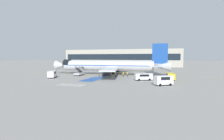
{
  "coord_description": "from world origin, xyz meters",
  "views": [
    {
      "loc": [
        20.72,
        -62.74,
        6.98
      ],
      "look_at": [
        0.85,
        -0.17,
        2.03
      ],
      "focal_mm": 28.0,
      "sensor_mm": 36.0,
      "label": 1
    }
  ],
  "objects": [
    {
      "name": "apron_stand_patch_blue",
      "position": [
        -1.45,
        -12.49,
        0.0
      ],
      "size": [
        4.59,
        12.48,
        0.01
      ],
      "primitive_type": "cube",
      "color": "#2856A8",
      "rests_on": "ground_plane"
    },
    {
      "name": "apron_walkway_bar_1",
      "position": [
        -3.85,
        -24.71,
        0.0
      ],
      "size": [
        0.44,
        3.6,
        0.01
      ],
      "primitive_type": "cube",
      "color": "silver",
      "rests_on": "ground_plane"
    },
    {
      "name": "service_van_0",
      "position": [
        -15.77,
        -13.73,
        1.38
      ],
      "size": [
        3.65,
        4.97,
        2.32
      ],
      "rotation": [
        0.0,
        0.0,
        0.41
      ],
      "color": "silver",
      "rests_on": "ground_plane"
    },
    {
      "name": "boarding_stairs_forward",
      "position": [
        -10.74,
        -4.34,
        0.98
      ],
      "size": [
        2.56,
        5.36,
        3.95
      ],
      "rotation": [
        0.0,
        0.0,
        0.08
      ],
      "color": "#ADB2BA",
      "rests_on": "ground_plane"
    },
    {
      "name": "service_van_3",
      "position": [
        21.68,
        -7.17,
        1.22
      ],
      "size": [
        2.68,
        5.72,
        2.02
      ],
      "rotation": [
        0.0,
        0.0,
        0.12
      ],
      "color": "yellow",
      "rests_on": "ground_plane"
    },
    {
      "name": "apron_walkway_bar_2",
      "position": [
        -2.65,
        -24.71,
        0.0
      ],
      "size": [
        0.44,
        3.6,
        0.01
      ],
      "primitive_type": "cube",
      "color": "silver",
      "rests_on": "ground_plane"
    },
    {
      "name": "ground_plane",
      "position": [
        0.0,
        0.0,
        0.0
      ],
      "size": [
        600.0,
        600.0,
        0.0
      ],
      "primitive_type": "plane",
      "color": "gray"
    },
    {
      "name": "ground_crew_0",
      "position": [
        11.67,
        -4.42,
        1.02
      ],
      "size": [
        0.41,
        0.49,
        1.77
      ],
      "rotation": [
        0.0,
        0.0,
        2.09
      ],
      "color": "#191E38",
      "rests_on": "ground_plane"
    },
    {
      "name": "service_van_1",
      "position": [
        14.07,
        -11.0,
        1.23
      ],
      "size": [
        5.45,
        3.87,
        2.05
      ],
      "rotation": [
        0.0,
        0.0,
        2.03
      ],
      "color": "silver",
      "rests_on": "ground_plane"
    },
    {
      "name": "airliner",
      "position": [
        -0.73,
        0.93,
        3.53
      ],
      "size": [
        45.46,
        36.73,
        11.79
      ],
      "rotation": [
        0.0,
        0.0,
        1.65
      ],
      "color": "silver",
      "rests_on": "ground_plane"
    },
    {
      "name": "ground_crew_2",
      "position": [
        3.84,
        -5.4,
        0.95
      ],
      "size": [
        0.47,
        0.33,
        1.65
      ],
      "rotation": [
        0.0,
        0.0,
        3.39
      ],
      "color": "#2D2D33",
      "rests_on": "ground_plane"
    },
    {
      "name": "ground_crew_3",
      "position": [
        7.34,
        -2.63,
        0.98
      ],
      "size": [
        0.32,
        0.47,
        1.7
      ],
      "rotation": [
        0.0,
        0.0,
        1.35
      ],
      "color": "#191E38",
      "rests_on": "ground_plane"
    },
    {
      "name": "fuel_tanker",
      "position": [
        7.32,
        25.14,
        1.73
      ],
      "size": [
        10.69,
        3.48,
        3.42
      ],
      "rotation": [
        0.0,
        0.0,
        -1.47
      ],
      "color": "#38383D",
      "rests_on": "ground_plane"
    },
    {
      "name": "ground_crew_1",
      "position": [
        6.12,
        -3.85,
        1.03
      ],
      "size": [
        0.48,
        0.36,
        1.78
      ],
      "rotation": [
        0.0,
        0.0,
        2.81
      ],
      "color": "#2D2D33",
      "rests_on": "ground_plane"
    },
    {
      "name": "apron_leadline_yellow",
      "position": [
        -1.45,
        0.88,
        0.0
      ],
      "size": [
        78.93,
        6.2,
        0.01
      ],
      "primitive_type": "cube",
      "rotation": [
        0.0,
        0.0,
        1.65
      ],
      "color": "gold",
      "rests_on": "ground_plane"
    },
    {
      "name": "apron_walkway_bar_3",
      "position": [
        -1.45,
        -24.71,
        0.0
      ],
      "size": [
        0.44,
        3.6,
        0.01
      ],
      "primitive_type": "cube",
      "color": "silver",
      "rests_on": "ground_plane"
    },
    {
      "name": "apron_walkway_bar_4",
      "position": [
        -0.25,
        -24.71,
        0.0
      ],
      "size": [
        0.44,
        3.6,
        0.01
      ],
      "primitive_type": "cube",
      "color": "silver",
      "rests_on": "ground_plane"
    },
    {
      "name": "apron_walkway_bar_0",
      "position": [
        -5.05,
        -24.71,
        0.0
      ],
      "size": [
        0.44,
        3.6,
        0.01
      ],
      "primitive_type": "cube",
      "color": "silver",
      "rests_on": "ground_plane"
    },
    {
      "name": "service_van_2",
      "position": [
        19.93,
        -18.73,
        1.43
      ],
      "size": [
        4.68,
        3.85,
        2.41
      ],
      "rotation": [
        0.0,
        0.0,
        5.27
      ],
      "color": "silver",
      "rests_on": "ground_plane"
    },
    {
      "name": "apron_walkway_bar_5",
      "position": [
        0.95,
        -24.71,
        0.0
      ],
      "size": [
        0.44,
        3.6,
        0.01
      ],
      "primitive_type": "cube",
      "color": "silver",
      "rests_on": "ground_plane"
    },
    {
      "name": "terminal_building",
      "position": [
        -13.73,
        67.67,
        6.29
      ],
      "size": [
        89.02,
        12.1,
        12.58
      ],
      "color": "#B2AD9E",
      "rests_on": "ground_plane"
    },
    {
      "name": "baggage_cart",
      "position": [
        -1.8,
        -3.81,
        0.26
      ],
      "size": [
        2.85,
        1.99,
        0.87
      ],
      "rotation": [
        0.0,
        0.0,
        4.92
      ],
      "color": "gray",
      "rests_on": "ground_plane"
    }
  ]
}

